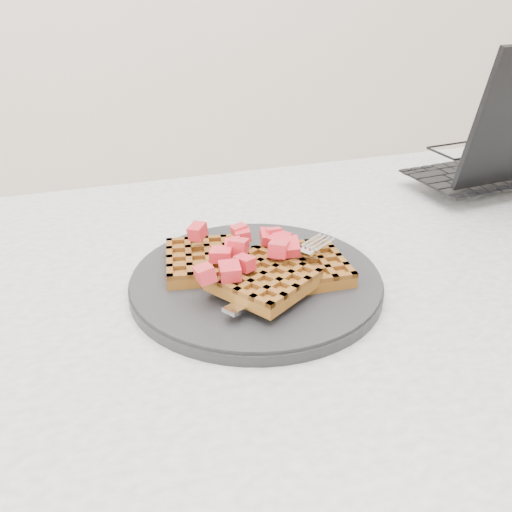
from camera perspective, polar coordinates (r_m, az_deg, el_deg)
name	(u,v)px	position (r m, az deg, el deg)	size (l,w,h in m)	color
table	(343,365)	(0.71, 8.69, -10.77)	(1.20, 0.80, 0.75)	silver
plate	(256,282)	(0.63, 0.00, -2.58)	(0.28, 0.28, 0.02)	black
waffles	(257,268)	(0.62, 0.12, -1.20)	(0.20, 0.19, 0.03)	#8F581E
strawberry_pile	(256,244)	(0.61, 0.00, 1.17)	(0.15, 0.15, 0.02)	#A81220
fork	(289,277)	(0.61, 3.30, -2.12)	(0.02, 0.18, 0.02)	silver
laptop	(500,157)	(1.02, 23.22, 9.11)	(0.35, 0.27, 0.23)	black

